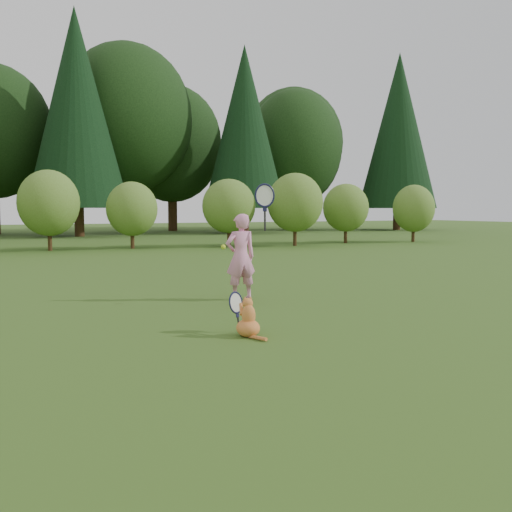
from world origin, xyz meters
name	(u,v)px	position (x,y,z in m)	size (l,w,h in m)	color
ground	(267,309)	(0.00, 0.00, 0.00)	(100.00, 100.00, 0.00)	#325517
shrub_row	(100,210)	(0.00, 13.00, 1.40)	(28.00, 3.00, 2.80)	#4E6720
woodland_backdrop	(60,87)	(0.00, 23.00, 7.50)	(48.00, 10.00, 15.00)	black
child	(241,255)	(0.01, 0.94, 0.72)	(0.76, 0.41, 2.05)	pink
cat	(248,316)	(-0.99, -1.47, 0.23)	(0.36, 0.62, 0.62)	#C97426
tennis_ball	(223,247)	(-0.39, 0.72, 0.87)	(0.07, 0.07, 0.07)	#C5CA17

